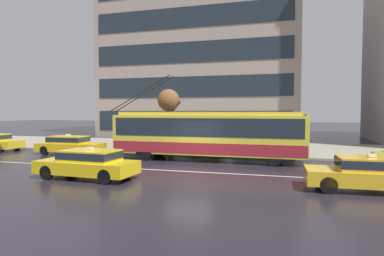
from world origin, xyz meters
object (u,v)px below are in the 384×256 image
object	(u,v)px
pedestrian_at_shelter	(248,138)
pedestrian_approaching_curb	(219,128)
taxi_oncoming_near	(88,163)
bus_shelter	(208,125)
trolleybus	(208,134)
pedestrian_walking_past	(172,127)
taxi_oncoming_far	(369,172)
pedestrian_waiting_by_pole	(152,129)
street_tree_bare	(169,102)
taxi_queued_behind_bus	(70,144)

from	to	relation	value
pedestrian_at_shelter	pedestrian_approaching_curb	world-z (taller)	pedestrian_approaching_curb
taxi_oncoming_near	bus_shelter	xyz separation A→B (m)	(3.07, 10.19, 1.30)
bus_shelter	trolleybus	bearing A→B (deg)	-76.90
pedestrian_at_shelter	pedestrian_walking_past	world-z (taller)	pedestrian_walking_past
trolleybus	taxi_oncoming_far	world-z (taller)	trolleybus
pedestrian_waiting_by_pole	street_tree_bare	bearing A→B (deg)	17.66
trolleybus	pedestrian_approaching_curb	size ratio (longest dim) A/B	6.17
taxi_oncoming_far	pedestrian_waiting_by_pole	distance (m)	15.54
taxi_oncoming_near	bus_shelter	world-z (taller)	bus_shelter
taxi_oncoming_far	trolleybus	bearing A→B (deg)	141.26
taxi_oncoming_near	pedestrian_walking_past	distance (m)	10.26
trolleybus	bus_shelter	xyz separation A→B (m)	(-0.79, 3.38, 0.38)
bus_shelter	pedestrian_at_shelter	bearing A→B (deg)	2.27
pedestrian_walking_past	pedestrian_waiting_by_pole	xyz separation A→B (m)	(-1.49, -0.19, -0.15)
taxi_oncoming_near	pedestrian_at_shelter	world-z (taller)	pedestrian_at_shelter
trolleybus	bus_shelter	bearing A→B (deg)	103.10
taxi_oncoming_far	bus_shelter	world-z (taller)	bus_shelter
trolleybus	pedestrian_waiting_by_pole	size ratio (longest dim) A/B	6.34
taxi_queued_behind_bus	taxi_oncoming_near	bearing A→B (deg)	-48.99
pedestrian_at_shelter	street_tree_bare	bearing A→B (deg)	179.34
bus_shelter	pedestrian_approaching_curb	size ratio (longest dim) A/B	1.88
taxi_oncoming_far	pedestrian_at_shelter	world-z (taller)	pedestrian_at_shelter
trolleybus	pedestrian_approaching_curb	world-z (taller)	trolleybus
taxi_queued_behind_bus	pedestrian_approaching_curb	world-z (taller)	pedestrian_approaching_curb
trolleybus	taxi_oncoming_near	size ratio (longest dim) A/B	2.71
taxi_queued_behind_bus	pedestrian_at_shelter	bearing A→B (deg)	16.39
pedestrian_at_shelter	pedestrian_waiting_by_pole	distance (m)	7.04
pedestrian_waiting_by_pole	trolleybus	bearing A→B (deg)	-32.60
pedestrian_at_shelter	pedestrian_walking_past	bearing A→B (deg)	-178.87
trolleybus	pedestrian_at_shelter	bearing A→B (deg)	59.90
taxi_oncoming_far	taxi_queued_behind_bus	distance (m)	18.30
pedestrian_approaching_curb	pedestrian_walking_past	xyz separation A→B (m)	(-3.50, -0.11, 0.01)
taxi_queued_behind_bus	pedestrian_approaching_curb	bearing A→B (deg)	19.54
pedestrian_at_shelter	street_tree_bare	distance (m)	6.37
taxi_oncoming_far	pedestrian_at_shelter	bearing A→B (deg)	119.91
taxi_oncoming_far	taxi_queued_behind_bus	xyz separation A→B (m)	(-17.28, 6.03, 0.00)
pedestrian_at_shelter	pedestrian_approaching_curb	bearing A→B (deg)	-179.95
trolleybus	street_tree_bare	xyz separation A→B (m)	(-3.84, 3.56, 2.02)
trolleybus	pedestrian_at_shelter	xyz separation A→B (m)	(2.02, 3.49, -0.48)
taxi_oncoming_far	taxi_queued_behind_bus	world-z (taller)	same
trolleybus	pedestrian_walking_past	distance (m)	4.87
pedestrian_walking_past	pedestrian_waiting_by_pole	world-z (taller)	pedestrian_walking_past
trolleybus	pedestrian_walking_past	xyz separation A→B (m)	(-3.50, 3.38, 0.18)
trolleybus	pedestrian_walking_past	world-z (taller)	trolleybus
trolleybus	taxi_oncoming_near	distance (m)	7.88
pedestrian_walking_past	street_tree_bare	world-z (taller)	street_tree_bare
taxi_oncoming_near	taxi_queued_behind_bus	distance (m)	9.05
taxi_queued_behind_bus	street_tree_bare	size ratio (longest dim) A/B	1.03
trolleybus	bus_shelter	world-z (taller)	trolleybus
bus_shelter	pedestrian_at_shelter	world-z (taller)	bus_shelter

